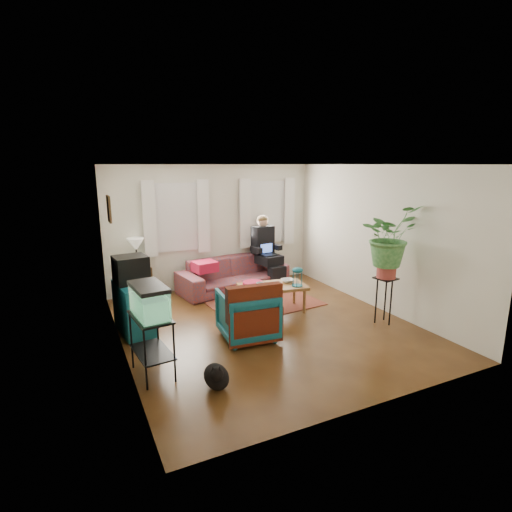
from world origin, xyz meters
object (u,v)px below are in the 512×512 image
side_table (138,283)px  plant_stand (384,300)px  dresser (134,308)px  sofa (233,269)px  armchair (247,312)px  aquarium_stand (152,346)px  coffee_table (272,298)px

side_table → plant_stand: (3.48, -3.06, 0.07)m
dresser → sofa: bearing=24.2°
armchair → aquarium_stand: bearing=22.9°
coffee_table → plant_stand: (1.42, -1.28, 0.15)m
dresser → side_table: bearing=71.4°
dresser → aquarium_stand: bearing=-97.4°
sofa → dresser: 2.63m
plant_stand → armchair: bearing=169.0°
aquarium_stand → side_table: bearing=77.6°
aquarium_stand → coffee_table: aquarium_stand is taller
coffee_table → dresser: bearing=-173.4°
armchair → coffee_table: bearing=-131.4°
side_table → coffee_table: side_table is taller
sofa → armchair: (-0.73, -2.33, -0.04)m
dresser → plant_stand: size_ratio=1.12×
armchair → plant_stand: (2.29, -0.45, -0.02)m
aquarium_stand → plant_stand: size_ratio=1.00×
sofa → coffee_table: sofa is taller
plant_stand → aquarium_stand: bearing=-179.2°
aquarium_stand → armchair: bearing=12.0°
sofa → plant_stand: bearing=-69.4°
sofa → aquarium_stand: sofa is taller
sofa → dresser: sofa is taller
sofa → coffee_table: (0.14, -1.49, -0.21)m
dresser → coffee_table: bearing=-10.1°
side_table → coffee_table: size_ratio=0.54×
armchair → side_table: bearing=-60.8°
armchair → plant_stand: size_ratio=1.05×
sofa → plant_stand: size_ratio=2.94×
aquarium_stand → coffee_table: bearing=23.0°
coffee_table → plant_stand: size_ratio=1.51×
side_table → aquarium_stand: bearing=-96.4°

